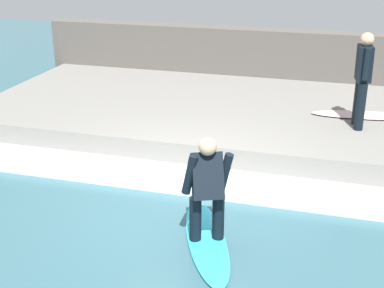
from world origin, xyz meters
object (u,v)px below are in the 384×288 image
(surfer_riding, at_px, (207,185))
(surfboard_waiting_near, at_px, (367,115))
(surfer_waiting_near, at_px, (363,75))
(surfboard_riding, at_px, (207,240))

(surfer_riding, height_order, surfboard_waiting_near, surfer_riding)
(surfer_waiting_near, bearing_deg, surfboard_riding, 153.67)
(surfer_riding, height_order, surfer_waiting_near, surfer_waiting_near)
(surfboard_riding, xyz_separation_m, surfer_waiting_near, (3.52, -1.74, 1.34))
(surfer_riding, bearing_deg, surfboard_waiting_near, -25.08)
(surfboard_riding, height_order, surfer_riding, surfer_riding)
(surfer_waiting_near, bearing_deg, surfer_riding, 153.67)
(surfer_waiting_near, distance_m, surfboard_waiting_near, 1.07)
(surfboard_waiting_near, bearing_deg, surfboard_riding, 154.92)
(surfer_riding, xyz_separation_m, surfboard_waiting_near, (4.12, -1.93, -0.30))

